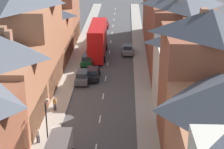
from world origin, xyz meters
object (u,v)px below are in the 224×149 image
(car_near_blue, at_px, (93,73))
(pedestrian_mid_right, at_px, (38,134))
(car_mid_black, at_px, (82,76))
(car_mid_white, at_px, (94,39))
(car_parked_left_b, at_px, (104,24))
(street_lamp, at_px, (47,125))
(double_decker_bus_lead, at_px, (98,40))
(pedestrian_far_left, at_px, (55,103))
(car_near_silver, at_px, (128,49))
(car_parked_right_a, at_px, (87,60))

(car_near_blue, relative_size, pedestrian_mid_right, 2.76)
(car_mid_black, relative_size, car_mid_white, 0.98)
(car_near_blue, height_order, car_parked_left_b, car_parked_left_b)
(car_near_blue, distance_m, street_lamp, 19.32)
(double_decker_bus_lead, height_order, pedestrian_far_left, double_decker_bus_lead)
(double_decker_bus_lead, relative_size, car_near_silver, 2.67)
(car_near_blue, distance_m, car_parked_right_a, 5.72)
(pedestrian_mid_right, bearing_deg, car_parked_left_b, 85.12)
(street_lamp, bearing_deg, car_near_silver, 76.29)
(car_parked_left_b, bearing_deg, car_parked_right_a, -93.23)
(car_parked_right_a, xyz_separation_m, car_mid_black, (0.00, -6.83, 0.02))
(car_mid_black, height_order, pedestrian_mid_right, pedestrian_mid_right)
(double_decker_bus_lead, bearing_deg, car_near_silver, 13.83)
(pedestrian_mid_right, bearing_deg, double_decker_bus_lead, 81.80)
(car_mid_black, xyz_separation_m, car_mid_white, (-0.00, 18.35, 0.03))
(car_near_silver, xyz_separation_m, car_parked_left_b, (-4.90, 17.47, -0.01))
(pedestrian_mid_right, relative_size, pedestrian_far_left, 1.00)
(car_mid_black, bearing_deg, car_parked_right_a, 90.00)
(street_lamp, bearing_deg, car_parked_right_a, 87.32)
(car_mid_black, bearing_deg, street_lamp, -93.71)
(car_near_silver, height_order, car_parked_left_b, car_near_silver)
(car_parked_right_a, relative_size, pedestrian_far_left, 2.39)
(car_parked_right_a, distance_m, car_mid_white, 11.52)
(car_parked_left_b, height_order, pedestrian_mid_right, pedestrian_mid_right)
(car_parked_right_a, bearing_deg, street_lamp, -92.68)
(car_near_blue, xyz_separation_m, car_mid_black, (-1.30, -1.26, 0.02))
(car_mid_white, height_order, pedestrian_far_left, pedestrian_far_left)
(double_decker_bus_lead, xyz_separation_m, street_lamp, (-2.44, -28.93, 0.43))
(double_decker_bus_lead, height_order, car_parked_left_b, double_decker_bus_lead)
(car_parked_right_a, bearing_deg, car_near_blue, -76.85)
(car_parked_right_a, bearing_deg, pedestrian_far_left, -97.94)
(pedestrian_far_left, bearing_deg, car_parked_right_a, 82.06)
(car_mid_white, bearing_deg, car_mid_black, -90.00)
(double_decker_bus_lead, distance_m, car_parked_right_a, 4.96)
(car_parked_right_a, distance_m, pedestrian_far_left, 15.87)
(car_parked_right_a, xyz_separation_m, street_lamp, (-1.15, -24.58, 2.43))
(car_near_silver, xyz_separation_m, car_mid_white, (-6.20, 5.96, 0.04))
(car_mid_black, relative_size, pedestrian_mid_right, 2.77)
(car_mid_black, bearing_deg, car_near_silver, 63.41)
(double_decker_bus_lead, bearing_deg, car_parked_right_a, -106.52)
(double_decker_bus_lead, xyz_separation_m, car_mid_black, (-1.29, -11.18, -1.98))
(double_decker_bus_lead, bearing_deg, pedestrian_far_left, -99.85)
(car_parked_right_a, bearing_deg, car_mid_black, -90.00)
(car_near_silver, xyz_separation_m, car_mid_black, (-6.20, -12.39, 0.01))
(car_near_blue, bearing_deg, car_mid_black, -135.90)
(car_near_silver, bearing_deg, car_mid_black, -116.59)
(car_near_blue, bearing_deg, pedestrian_far_left, -108.99)
(car_near_blue, bearing_deg, car_parked_right_a, 103.15)
(car_parked_left_b, bearing_deg, pedestrian_far_left, -95.15)
(pedestrian_mid_right, height_order, street_lamp, street_lamp)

